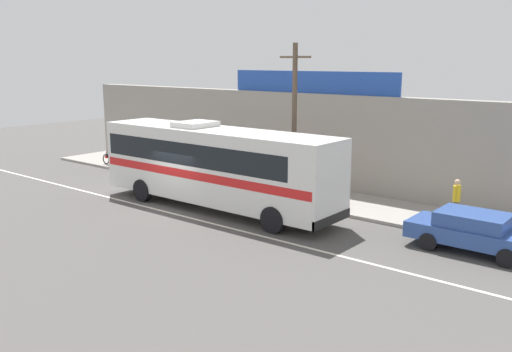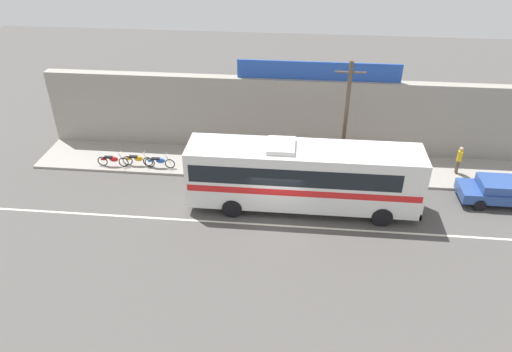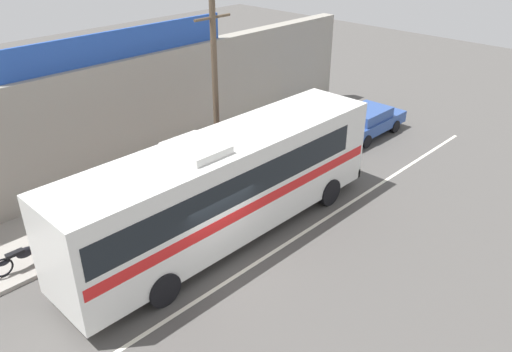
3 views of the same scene
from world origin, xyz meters
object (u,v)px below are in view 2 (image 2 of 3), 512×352
intercity_bus (302,174)px  motorcycle_purple (112,160)px  utility_pole (345,122)px  motorcycle_red (137,159)px  pedestrian_far_right (459,158)px  parked_car (501,191)px  motorcycle_green (208,164)px  motorcycle_black (159,162)px

intercity_bus → motorcycle_purple: 11.85m
utility_pole → motorcycle_red: utility_pole is taller
motorcycle_red → pedestrian_far_right: pedestrian_far_right is taller
parked_car → motorcycle_green: (-16.30, 1.57, -0.17)m
intercity_bus → utility_pole: (2.22, 2.86, 1.72)m
intercity_bus → motorcycle_green: bearing=151.0°
motorcycle_green → motorcycle_black: same height
pedestrian_far_right → motorcycle_red: bearing=-176.9°
motorcycle_green → parked_car: bearing=-5.5°
intercity_bus → motorcycle_red: (-9.91, 3.17, -1.50)m
pedestrian_far_right → motorcycle_purple: bearing=-176.6°
motorcycle_green → pedestrian_far_right: pedestrian_far_right is taller
pedestrian_far_right → intercity_bus: bearing=-155.3°
utility_pole → motorcycle_purple: utility_pole is taller
motorcycle_red → motorcycle_green: bearing=-1.2°
motorcycle_black → intercity_bus: bearing=-19.8°
intercity_bus → parked_car: intercity_bus is taller
utility_pole → motorcycle_purple: bearing=179.5°
motorcycle_purple → motorcycle_black: bearing=2.0°
intercity_bus → pedestrian_far_right: 10.10m
intercity_bus → motorcycle_black: intercity_bus is taller
motorcycle_red → motorcycle_green: size_ratio=0.98×
utility_pole → motorcycle_green: bearing=178.3°
pedestrian_far_right → parked_car: bearing=-59.3°
motorcycle_green → motorcycle_purple: 5.81m
utility_pole → pedestrian_far_right: bearing=11.0°
motorcycle_purple → pedestrian_far_right: bearing=3.4°
intercity_bus → parked_car: 10.92m
parked_car → utility_pole: utility_pole is taller
motorcycle_green → intercity_bus: bearing=-29.0°
intercity_bus → motorcycle_red: size_ratio=6.33×
intercity_bus → motorcycle_red: intercity_bus is taller
utility_pole → motorcycle_black: size_ratio=3.78×
motorcycle_black → utility_pole: bearing=-1.1°
parked_car → motorcycle_red: (-20.64, 1.66, -0.17)m
intercity_bus → pedestrian_far_right: size_ratio=6.90×
intercity_bus → parked_car: (10.73, 1.52, -1.33)m
motorcycle_green → pedestrian_far_right: bearing=4.3°
parked_car → motorcycle_red: bearing=175.4°
parked_car → motorcycle_black: 19.31m
motorcycle_green → motorcycle_black: 2.95m
motorcycle_red → motorcycle_black: size_ratio=1.01×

